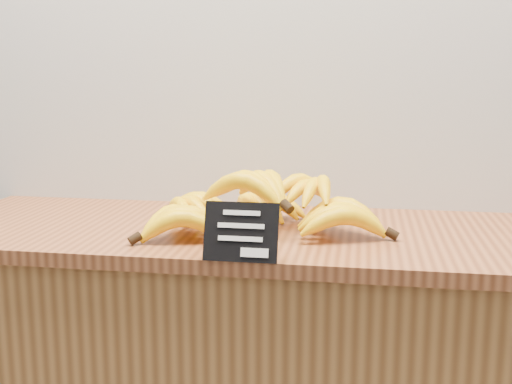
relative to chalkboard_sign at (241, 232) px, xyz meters
name	(u,v)px	position (x,y,z in m)	size (l,w,h in m)	color
counter_top	(260,234)	(-0.01, 0.26, -0.07)	(1.50, 0.54, 0.03)	#95542E
chalkboard_sign	(241,232)	(0.00, 0.00, 0.00)	(0.14, 0.01, 0.11)	black
banana_pile	(258,207)	(-0.01, 0.23, 0.00)	(0.56, 0.38, 0.13)	yellow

